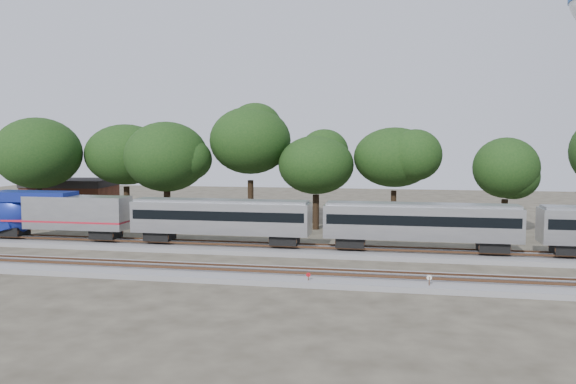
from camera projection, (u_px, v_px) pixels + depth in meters
name	position (u px, v px, depth m)	size (l,w,h in m)	color
ground	(283.00, 266.00, 45.11)	(160.00, 160.00, 0.00)	#383328
track_far	(296.00, 250.00, 50.97)	(160.00, 5.00, 0.73)	slate
track_near	(273.00, 275.00, 41.17)	(160.00, 5.00, 0.73)	slate
train	(532.00, 224.00, 47.03)	(105.10, 3.00, 4.42)	silver
switch_stand_red	(308.00, 278.00, 38.86)	(0.30, 0.08, 0.94)	#512D19
switch_stand_white	(429.00, 281.00, 37.46)	(0.35, 0.09, 1.10)	#512D19
switch_lever	(367.00, 285.00, 38.48)	(0.50, 0.30, 0.30)	#512D19
brick_building	(71.00, 198.00, 74.83)	(11.46, 8.70, 5.13)	brown
tree_0	(38.00, 153.00, 66.61)	(8.87, 8.87, 12.50)	black
tree_1	(126.00, 155.00, 68.77)	(8.64, 8.64, 12.19)	black
tree_2	(166.00, 157.00, 65.35)	(8.46, 8.46, 11.93)	black
tree_3	(250.00, 141.00, 66.44)	(10.38, 10.38, 14.64)	black
tree_4	(316.00, 165.00, 64.14)	(7.55, 7.55, 10.64)	black
tree_5	(394.00, 158.00, 64.07)	(8.42, 8.42, 11.87)	black
tree_6	(506.00, 168.00, 59.43)	(7.41, 7.41, 10.45)	black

